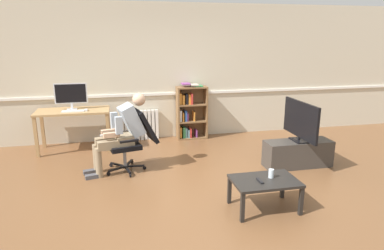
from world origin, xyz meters
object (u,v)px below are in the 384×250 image
imac_monitor (71,94)px  coffee_table (265,183)px  computer_mouse (86,110)px  office_chair (134,138)px  spare_remote (260,181)px  computer_desk (73,116)px  keyboard (73,111)px  bookshelf (190,113)px  person_seated (122,131)px  tv_stand (298,154)px  drinking_glass (271,173)px  radiator (140,125)px  tv_screen (301,121)px

imac_monitor → coffee_table: imac_monitor is taller
computer_mouse → office_chair: bearing=-53.8°
coffee_table → spare_remote: bearing=-156.3°
computer_desk → keyboard: keyboard is taller
bookshelf → person_seated: 2.07m
bookshelf → tv_stand: size_ratio=1.05×
computer_mouse → office_chair: office_chair is taller
spare_remote → person_seated: bearing=-47.5°
person_seated → imac_monitor: bearing=-159.2°
drinking_glass → office_chair: bearing=134.1°
person_seated → tv_stand: (2.77, -0.41, -0.44)m
keyboard → tv_stand: (3.60, -1.50, -0.55)m
radiator → spare_remote: bearing=-70.0°
imac_monitor → computer_mouse: (0.26, -0.20, -0.26)m
coffee_table → office_chair: bearing=131.6°
bookshelf → tv_stand: bearing=-54.5°
bookshelf → drinking_glass: 3.12m
imac_monitor → keyboard: bearing=-80.1°
imac_monitor → spare_remote: size_ratio=3.86×
imac_monitor → radiator: bearing=14.2°
bookshelf → tv_stand: (1.38, -1.94, -0.33)m
drinking_glass → person_seated: bearing=138.1°
radiator → tv_screen: bearing=-40.3°
keyboard → coffee_table: 3.70m
radiator → person_seated: size_ratio=0.62×
computer_desk → coffee_table: computer_desk is taller
keyboard → tv_screen: bearing=-22.7°
bookshelf → radiator: bookshelf is taller
tv_screen → coffee_table: tv_screen is taller
imac_monitor → radiator: (1.24, 0.31, -0.73)m
computer_mouse → person_seated: (0.60, -1.12, -0.12)m
tv_stand → office_chair: bearing=170.2°
bookshelf → drinking_glass: bearing=-83.5°
bookshelf → office_chair: (-1.21, -1.49, -0.02)m
radiator → office_chair: size_ratio=0.79×
spare_remote → keyboard: bearing=-50.1°
tv_stand → computer_desk: bearing=155.6°
office_chair → imac_monitor: bearing=-153.0°
keyboard → drinking_glass: keyboard is taller
computer_desk → bookshelf: bearing=7.4°
office_chair → coffee_table: office_chair is taller
office_chair → drinking_glass: size_ratio=8.93×
imac_monitor → tv_stand: imac_monitor is taller
bookshelf → coffee_table: bookshelf is taller
bookshelf → tv_screen: 2.39m
computer_mouse → tv_stand: size_ratio=0.09×
computer_desk → imac_monitor: imac_monitor is taller
office_chair → coffee_table: size_ratio=1.21×
bookshelf → radiator: 1.05m
keyboard → coffee_table: keyboard is taller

